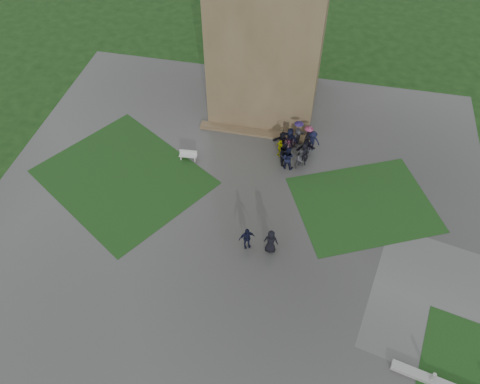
# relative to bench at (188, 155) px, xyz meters

# --- Properties ---
(ground) EXTENTS (120.00, 120.00, 0.00)m
(ground) POSITION_rel_bench_xyz_m (4.42, -6.77, -0.41)
(ground) COLOR black
(plaza) EXTENTS (34.00, 34.00, 0.02)m
(plaza) POSITION_rel_bench_xyz_m (4.42, -4.77, -0.40)
(plaza) COLOR #363634
(plaza) RESTS_ON ground
(lawn_inset_left) EXTENTS (14.10, 13.46, 0.01)m
(lawn_inset_left) POSITION_rel_bench_xyz_m (-4.08, -2.77, -0.38)
(lawn_inset_left) COLOR #143412
(lawn_inset_left) RESTS_ON plaza
(lawn_inset_right) EXTENTS (11.12, 10.15, 0.01)m
(lawn_inset_right) POSITION_rel_bench_xyz_m (12.92, -1.77, -0.38)
(lawn_inset_right) COLOR #143412
(lawn_inset_right) RESTS_ON plaza
(tower_plinth) EXTENTS (9.00, 0.80, 0.22)m
(tower_plinth) POSITION_rel_bench_xyz_m (4.42, 3.83, -0.28)
(tower_plinth) COLOR brown
(tower_plinth) RESTS_ON plaza
(bench) EXTENTS (1.34, 0.52, 0.76)m
(bench) POSITION_rel_bench_xyz_m (0.00, 0.00, 0.00)
(bench) COLOR beige
(bench) RESTS_ON plaza
(visitor_cluster) EXTENTS (3.49, 3.83, 2.67)m
(visitor_cluster) POSITION_rel_bench_xyz_m (7.50, 2.12, 0.72)
(visitor_cluster) COLOR black
(visitor_cluster) RESTS_ON plaza
(pedestrian_mid) EXTENTS (1.16, 0.99, 1.72)m
(pedestrian_mid) POSITION_rel_bench_xyz_m (5.80, -6.81, 0.47)
(pedestrian_mid) COLOR black
(pedestrian_mid) RESTS_ON plaza
(pedestrian_near) EXTENTS (0.90, 0.62, 1.84)m
(pedestrian_near) POSITION_rel_bench_xyz_m (7.30, -6.78, 0.53)
(pedestrian_near) COLOR black
(pedestrian_near) RESTS_ON plaza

